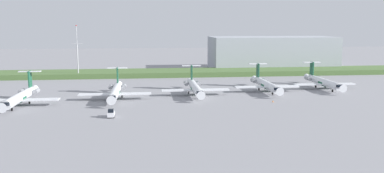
{
  "coord_description": "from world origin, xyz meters",
  "views": [
    {
      "loc": [
        -14.8,
        -117.54,
        23.85
      ],
      "look_at": [
        0.0,
        12.35,
        3.0
      ],
      "focal_mm": 36.76,
      "sensor_mm": 36.0,
      "label": 1
    }
  ],
  "objects_px": {
    "safety_cone_front_marker": "(273,101)",
    "regional_jet_nearest": "(21,97)",
    "regional_jet_second": "(116,91)",
    "antenna_mast": "(78,56)",
    "regional_jet_fifth": "(323,82)",
    "regional_jet_fourth": "(266,84)",
    "baggage_tug": "(111,114)",
    "regional_jet_third": "(195,87)"
  },
  "relations": [
    {
      "from": "regional_jet_fourth",
      "to": "antenna_mast",
      "type": "xyz_separation_m",
      "value": [
        -72.67,
        42.81,
        7.2
      ]
    },
    {
      "from": "regional_jet_nearest",
      "to": "regional_jet_second",
      "type": "distance_m",
      "value": 28.1
    },
    {
      "from": "regional_jet_fifth",
      "to": "antenna_mast",
      "type": "xyz_separation_m",
      "value": [
        -95.73,
        39.34,
        7.2
      ]
    },
    {
      "from": "regional_jet_fifth",
      "to": "safety_cone_front_marker",
      "type": "bearing_deg",
      "value": -138.9
    },
    {
      "from": "regional_jet_nearest",
      "to": "antenna_mast",
      "type": "bearing_deg",
      "value": 83.24
    },
    {
      "from": "regional_jet_third",
      "to": "baggage_tug",
      "type": "xyz_separation_m",
      "value": [
        -25.52,
        -30.51,
        -1.53
      ]
    },
    {
      "from": "regional_jet_third",
      "to": "baggage_tug",
      "type": "height_order",
      "value": "regional_jet_third"
    },
    {
      "from": "regional_jet_fourth",
      "to": "safety_cone_front_marker",
      "type": "relative_size",
      "value": 56.36
    },
    {
      "from": "regional_jet_second",
      "to": "regional_jet_third",
      "type": "bearing_deg",
      "value": 10.28
    },
    {
      "from": "regional_jet_fourth",
      "to": "safety_cone_front_marker",
      "type": "distance_m",
      "value": 20.32
    },
    {
      "from": "regional_jet_nearest",
      "to": "antenna_mast",
      "type": "height_order",
      "value": "antenna_mast"
    },
    {
      "from": "regional_jet_third",
      "to": "safety_cone_front_marker",
      "type": "relative_size",
      "value": 56.36
    },
    {
      "from": "regional_jet_nearest",
      "to": "regional_jet_fifth",
      "type": "bearing_deg",
      "value": 10.56
    },
    {
      "from": "regional_jet_fifth",
      "to": "safety_cone_front_marker",
      "type": "distance_m",
      "value": 35.55
    },
    {
      "from": "regional_jet_fifth",
      "to": "baggage_tug",
      "type": "xyz_separation_m",
      "value": [
        -74.63,
        -38.0,
        -1.53
      ]
    },
    {
      "from": "baggage_tug",
      "to": "antenna_mast",
      "type": "bearing_deg",
      "value": 105.26
    },
    {
      "from": "regional_jet_second",
      "to": "regional_jet_fourth",
      "type": "bearing_deg",
      "value": 9.54
    },
    {
      "from": "regional_jet_third",
      "to": "regional_jet_fourth",
      "type": "relative_size",
      "value": 1.0
    },
    {
      "from": "regional_jet_nearest",
      "to": "antenna_mast",
      "type": "relative_size",
      "value": 1.32
    },
    {
      "from": "baggage_tug",
      "to": "safety_cone_front_marker",
      "type": "distance_m",
      "value": 50.09
    },
    {
      "from": "antenna_mast",
      "to": "safety_cone_front_marker",
      "type": "height_order",
      "value": "antenna_mast"
    },
    {
      "from": "safety_cone_front_marker",
      "to": "antenna_mast",
      "type": "bearing_deg",
      "value": 137.75
    },
    {
      "from": "regional_jet_fourth",
      "to": "antenna_mast",
      "type": "height_order",
      "value": "antenna_mast"
    },
    {
      "from": "safety_cone_front_marker",
      "to": "regional_jet_nearest",
      "type": "bearing_deg",
      "value": 176.85
    },
    {
      "from": "regional_jet_fifth",
      "to": "safety_cone_front_marker",
      "type": "height_order",
      "value": "regional_jet_fifth"
    },
    {
      "from": "antenna_mast",
      "to": "safety_cone_front_marker",
      "type": "distance_m",
      "value": 93.68
    },
    {
      "from": "regional_jet_nearest",
      "to": "regional_jet_second",
      "type": "xyz_separation_m",
      "value": [
        27.24,
        6.88,
        0.0
      ]
    },
    {
      "from": "regional_jet_second",
      "to": "regional_jet_nearest",
      "type": "bearing_deg",
      "value": -165.83
    },
    {
      "from": "regional_jet_third",
      "to": "antenna_mast",
      "type": "height_order",
      "value": "antenna_mast"
    },
    {
      "from": "regional_jet_second",
      "to": "regional_jet_fourth",
      "type": "height_order",
      "value": "same"
    },
    {
      "from": "regional_jet_second",
      "to": "baggage_tug",
      "type": "relative_size",
      "value": 9.69
    },
    {
      "from": "antenna_mast",
      "to": "baggage_tug",
      "type": "height_order",
      "value": "antenna_mast"
    },
    {
      "from": "regional_jet_nearest",
      "to": "antenna_mast",
      "type": "xyz_separation_m",
      "value": [
        6.94,
        58.48,
        7.2
      ]
    },
    {
      "from": "regional_jet_third",
      "to": "baggage_tug",
      "type": "relative_size",
      "value": 9.69
    },
    {
      "from": "regional_jet_nearest",
      "to": "safety_cone_front_marker",
      "type": "bearing_deg",
      "value": -3.15
    },
    {
      "from": "regional_jet_nearest",
      "to": "safety_cone_front_marker",
      "type": "xyz_separation_m",
      "value": [
        75.93,
        -4.18,
        -2.26
      ]
    },
    {
      "from": "antenna_mast",
      "to": "safety_cone_front_marker",
      "type": "bearing_deg",
      "value": -42.25
    },
    {
      "from": "regional_jet_fourth",
      "to": "antenna_mast",
      "type": "relative_size",
      "value": 1.32
    },
    {
      "from": "regional_jet_third",
      "to": "safety_cone_front_marker",
      "type": "bearing_deg",
      "value": -35.29
    },
    {
      "from": "regional_jet_nearest",
      "to": "regional_jet_fifth",
      "type": "xyz_separation_m",
      "value": [
        102.67,
        19.15,
        0.0
      ]
    },
    {
      "from": "regional_jet_fifth",
      "to": "regional_jet_fourth",
      "type": "bearing_deg",
      "value": -171.45
    },
    {
      "from": "regional_jet_nearest",
      "to": "baggage_tug",
      "type": "relative_size",
      "value": 9.69
    }
  ]
}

